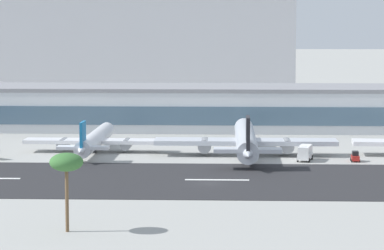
# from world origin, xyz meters

# --- Properties ---
(ground_plane) EXTENTS (1400.00, 1400.00, 0.00)m
(ground_plane) POSITION_xyz_m (0.00, 0.00, 0.00)
(ground_plane) COLOR #9E9E99
(runway_strip) EXTENTS (800.00, 39.50, 0.08)m
(runway_strip) POSITION_xyz_m (0.00, 3.75, 0.04)
(runway_strip) COLOR #262628
(runway_strip) RESTS_ON ground_plane
(runway_centreline_dash_4) EXTENTS (12.00, 1.20, 0.01)m
(runway_centreline_dash_4) POSITION_xyz_m (1.37, 3.75, 0.09)
(runway_centreline_dash_4) COLOR white
(runway_centreline_dash_4) RESTS_ON runway_strip
(terminal_building) EXTENTS (151.88, 24.18, 11.68)m
(terminal_building) POSITION_xyz_m (-9.39, 84.92, 5.84)
(terminal_building) COLOR silver
(terminal_building) RESTS_ON ground_plane
(distant_hotel_block) EXTENTS (130.01, 24.82, 41.86)m
(distant_hotel_block) POSITION_xyz_m (-36.31, 206.45, 20.93)
(distant_hotel_block) COLOR #BCBCC1
(distant_hotel_block) RESTS_ON ground_plane
(airliner_blue_tail_gate_1) EXTENTS (31.99, 41.29, 8.62)m
(airliner_blue_tail_gate_1) POSITION_xyz_m (-26.67, 39.37, 2.75)
(airliner_blue_tail_gate_1) COLOR silver
(airliner_blue_tail_gate_1) RESTS_ON ground_plane
(airliner_black_tail_gate_2) EXTENTS (40.05, 51.14, 10.68)m
(airliner_black_tail_gate_2) POSITION_xyz_m (7.21, 35.02, 3.40)
(airliner_black_tail_gate_2) COLOR silver
(airliner_black_tail_gate_2) RESTS_ON ground_plane
(service_box_truck_1) EXTENTS (3.76, 6.39, 3.25)m
(service_box_truck_1) POSITION_xyz_m (19.64, 28.78, 1.79)
(service_box_truck_1) COLOR white
(service_box_truck_1) RESTS_ON ground_plane
(service_baggage_tug_2) EXTENTS (2.01, 3.27, 2.20)m
(service_baggage_tug_2) POSITION_xyz_m (30.14, 28.04, 1.05)
(service_baggage_tug_2) COLOR #B2231E
(service_baggage_tug_2) RESTS_ON ground_plane
(palm_tree_1) EXTENTS (4.80, 4.80, 11.36)m
(palm_tree_1) POSITION_xyz_m (-19.40, -40.06, 9.84)
(palm_tree_1) COLOR brown
(palm_tree_1) RESTS_ON ground_plane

